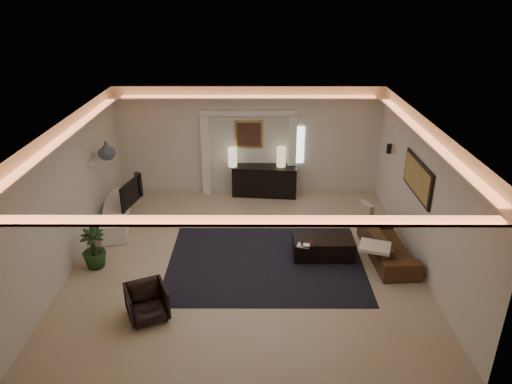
{
  "coord_description": "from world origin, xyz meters",
  "views": [
    {
      "loc": [
        0.22,
        -8.51,
        5.28
      ],
      "look_at": [
        0.2,
        0.6,
        1.25
      ],
      "focal_mm": 33.07,
      "sensor_mm": 36.0,
      "label": 1
    }
  ],
  "objects_px": {
    "armchair": "(147,302)",
    "console": "(265,181)",
    "sofa": "(388,245)",
    "coffee_table": "(323,247)"
  },
  "relations": [
    {
      "from": "console",
      "to": "armchair",
      "type": "bearing_deg",
      "value": -106.59
    },
    {
      "from": "console",
      "to": "sofa",
      "type": "relative_size",
      "value": 0.86
    },
    {
      "from": "sofa",
      "to": "coffee_table",
      "type": "relative_size",
      "value": 1.58
    },
    {
      "from": "console",
      "to": "sofa",
      "type": "height_order",
      "value": "console"
    },
    {
      "from": "armchair",
      "to": "coffee_table",
      "type": "bearing_deg",
      "value": 7.27
    },
    {
      "from": "console",
      "to": "armchair",
      "type": "height_order",
      "value": "console"
    },
    {
      "from": "coffee_table",
      "to": "armchair",
      "type": "distance_m",
      "value": 3.84
    },
    {
      "from": "sofa",
      "to": "armchair",
      "type": "height_order",
      "value": "armchair"
    },
    {
      "from": "console",
      "to": "sofa",
      "type": "bearing_deg",
      "value": -46.21
    },
    {
      "from": "armchair",
      "to": "console",
      "type": "bearing_deg",
      "value": 43.78
    }
  ]
}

